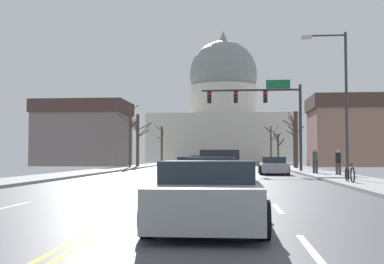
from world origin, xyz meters
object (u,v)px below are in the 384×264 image
Objects in this scene: pickup_truck_near_02 at (220,169)px; sedan_oncoming_00 at (187,164)px; sedan_near_01 at (224,169)px; signal_gantry at (265,105)px; sedan_near_04 at (209,195)px; sedan_near_00 at (273,166)px; sedan_near_03 at (212,178)px; bicycle_parked at (350,174)px; sedan_oncoming_01 at (197,162)px; pedestrian_00 at (338,161)px; pedestrian_01 at (315,160)px; street_lamp_right at (340,91)px.

pickup_truck_near_02 is 1.28× the size of sedan_oncoming_00.
pickup_truck_near_02 is at bearing -90.50° from sedan_near_01.
signal_gantry reaches higher than sedan_oncoming_00.
sedan_near_04 is at bearing -95.68° from signal_gantry.
sedan_near_00 is 25.70m from sedan_near_04.
sedan_near_01 is at bearing 89.50° from pickup_truck_near_02.
sedan_near_03 is at bearing -90.52° from sedan_near_01.
signal_gantry is at bearing 100.02° from bicycle_parked.
sedan_oncoming_01 is at bearing 109.65° from sedan_near_00.
sedan_oncoming_00 is at bearing 97.36° from sedan_near_03.
bicycle_parked is (2.80, -15.88, -4.84)m from signal_gantry.
sedan_near_01 is 0.95× the size of sedan_near_03.
pickup_truck_near_02 is at bearing -105.50° from sedan_near_00.
pedestrian_00 is 0.95× the size of pedestrian_01.
pedestrian_00 is 8.51m from bicycle_parked.
pedestrian_01 reaches higher than sedan_oncoming_00.
signal_gantry is at bearing 81.90° from sedan_near_03.
street_lamp_right is 1.72× the size of sedan_oncoming_01.
signal_gantry is 7.38m from pedestrian_01.
sedan_oncoming_00 is 22.96m from bicycle_parked.
pedestrian_00 is at bearing 72.24° from sedan_near_04.
pickup_truck_near_02 reaches higher than sedan_near_03.
sedan_near_03 is at bearing -98.10° from signal_gantry.
pedestrian_01 reaches higher than bicycle_parked.
sedan_oncoming_00 is (-7.01, 8.74, -0.02)m from sedan_near_00.
sedan_near_04 is at bearing -97.23° from sedan_near_00.
sedan_near_03 is at bearing -109.93° from pedestrian_01.
street_lamp_right is 1.35× the size of pickup_truck_near_02.
signal_gantry is at bearing 79.08° from pickup_truck_near_02.
sedan_near_03 is 3.01× the size of pedestrian_00.
sedan_oncoming_01 is (0.09, 10.63, 0.05)m from sedan_oncoming_00.
signal_gantry reaches higher than sedan_near_00.
signal_gantry is 1.67× the size of sedan_near_03.
pickup_truck_near_02 is 12.48m from pedestrian_01.
sedan_near_04 is 2.67× the size of pedestrian_01.
pickup_truck_near_02 reaches higher than sedan_oncoming_01.
pedestrian_00 is (10.74, -12.51, 0.44)m from sedan_oncoming_00.
bicycle_parked is (9.39, -31.54, -0.13)m from sedan_oncoming_01.
sedan_near_00 is 5.32m from pedestrian_00.
signal_gantry is at bearing -67.19° from sedan_oncoming_01.
bicycle_parked is at bearing -91.08° from pedestrian_01.
signal_gantry is 4.47× the size of bicycle_parked.
signal_gantry is 1.78× the size of sedan_oncoming_01.
signal_gantry reaches higher than sedan_near_04.
pedestrian_01 is at bearing 90.32° from street_lamp_right.
sedan_oncoming_00 is at bearing 99.61° from pickup_truck_near_02.
sedan_near_04 reaches higher than bicycle_parked.
sedan_oncoming_01 is at bearing 89.49° from sedan_oncoming_00.
sedan_oncoming_01 is at bearing 106.58° from bicycle_parked.
signal_gantry is 13.34m from street_lamp_right.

